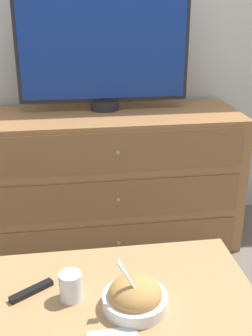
{
  "coord_description": "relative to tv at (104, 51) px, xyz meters",
  "views": [
    {
      "loc": [
        -0.2,
        -2.57,
        1.39
      ],
      "look_at": [
        -0.0,
        -1.19,
        0.83
      ],
      "focal_mm": 45.0,
      "sensor_mm": 36.0,
      "label": 1
    }
  ],
  "objects": [
    {
      "name": "ground_plane",
      "position": [
        -0.02,
        0.21,
        -1.12
      ],
      "size": [
        12.0,
        12.0,
        0.0
      ],
      "primitive_type": "plane",
      "color": "#70665B"
    },
    {
      "name": "takeout_bowl",
      "position": [
        -0.04,
        -1.32,
        -0.59
      ],
      "size": [
        0.2,
        0.2,
        0.18
      ],
      "color": "silver",
      "rests_on": "coffee_table"
    },
    {
      "name": "wall_back",
      "position": [
        -0.02,
        0.23,
        0.18
      ],
      "size": [
        12.0,
        0.05,
        2.6
      ],
      "color": "silver",
      "rests_on": "ground_plane"
    },
    {
      "name": "remote_control",
      "position": [
        -0.36,
        -1.21,
        -0.62
      ],
      "size": [
        0.14,
        0.11,
        0.02
      ],
      "color": "black",
      "rests_on": "coffee_table"
    },
    {
      "name": "coffee_table",
      "position": [
        -0.15,
        -1.3,
        -0.69
      ],
      "size": [
        1.04,
        0.65,
        0.49
      ],
      "color": "tan",
      "rests_on": "ground_plane"
    },
    {
      "name": "drink_cup",
      "position": [
        -0.24,
        -1.25,
        -0.59
      ],
      "size": [
        0.07,
        0.07,
        0.09
      ],
      "color": "#9E6638",
      "rests_on": "coffee_table"
    },
    {
      "name": "dresser",
      "position": [
        0.03,
        -0.1,
        -0.72
      ],
      "size": [
        1.45,
        0.56,
        0.79
      ],
      "color": "#9E6B3D",
      "rests_on": "ground_plane"
    },
    {
      "name": "tv",
      "position": [
        0.0,
        0.0,
        0.0
      ],
      "size": [
        0.95,
        0.16,
        0.63
      ],
      "color": "#232328",
      "rests_on": "dresser"
    }
  ]
}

